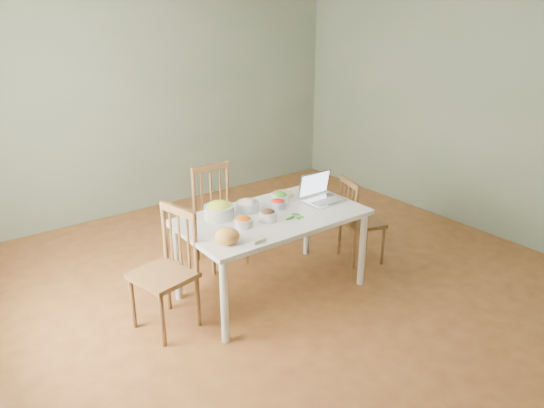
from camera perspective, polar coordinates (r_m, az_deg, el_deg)
floor at (r=4.83m, az=1.40°, el=-8.58°), size 5.00×5.00×0.00m
wall_back at (r=6.43m, az=-12.65°, el=11.37°), size 5.00×0.00×2.70m
wall_right at (r=6.15m, az=20.48°, el=10.12°), size 0.00×5.00×2.70m
dining_table at (r=4.52m, az=-0.00°, el=-5.53°), size 1.57×0.88×0.74m
chair_far at (r=4.99m, az=-5.69°, el=-1.47°), size 0.45×0.43×0.96m
chair_left at (r=4.07m, az=-11.95°, el=-7.40°), size 0.49×0.51×0.97m
chair_right at (r=5.13m, az=9.91°, el=-1.71°), size 0.46×0.47×0.86m
bread_boule at (r=3.85m, az=-4.95°, el=-3.54°), size 0.19×0.19×0.12m
butter_stick at (r=3.87m, az=-1.43°, el=-4.08°), size 0.12×0.04×0.03m
bowl_squash at (r=4.30m, az=-5.89°, el=-0.65°), size 0.32×0.32×0.15m
bowl_carrot at (r=4.13m, az=-3.16°, el=-1.95°), size 0.19×0.19×0.08m
bowl_onion at (r=4.44m, az=-2.72°, el=-0.12°), size 0.24×0.24×0.11m
bowl_mushroom at (r=4.23m, az=-0.46°, el=-1.24°), size 0.18×0.18×0.10m
bowl_redpep at (r=4.49m, az=0.70°, el=0.02°), size 0.17×0.17×0.08m
bowl_broccoli at (r=4.63m, az=0.97°, el=0.76°), size 0.16×0.16×0.09m
flatbread at (r=4.82m, az=1.23°, el=1.12°), size 0.23×0.23×0.02m
basil_bunch at (r=4.31m, az=2.39°, el=-1.38°), size 0.19×0.19×0.02m
laptop at (r=4.63m, az=5.87°, el=1.68°), size 0.35×0.29×0.25m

